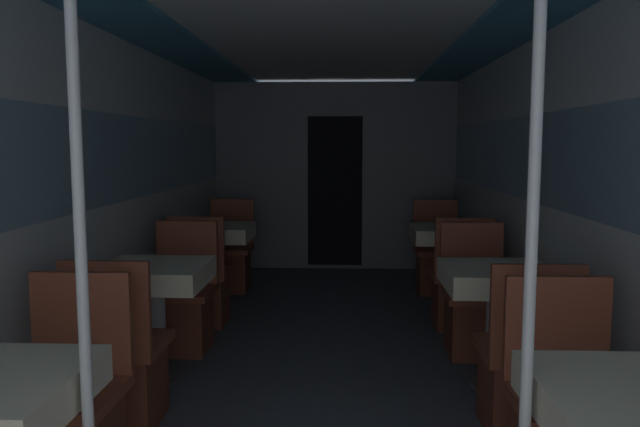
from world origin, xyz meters
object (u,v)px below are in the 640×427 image
object	(u,v)px
chair_left_near_1	(121,373)
support_pole_right_0	(531,270)
chair_left_near_2	(202,291)
chair_left_far_2	(230,263)
chair_right_near_1	(524,379)
dining_table_left_2	(217,238)
chair_right_far_1	(475,314)
dining_table_right_1	(497,286)
dining_table_left_1	(155,283)
chair_left_far_1	(182,311)
support_pole_left_0	(82,266)
chair_left_far_0	(68,427)
chair_right_near_2	(459,293)
dining_table_right_2	(448,239)
chair_right_far_2	(437,264)

from	to	relation	value
chair_left_near_1	support_pole_right_0	size ratio (longest dim) A/B	0.42
chair_left_near_1	chair_left_near_2	distance (m)	1.84
chair_left_far_2	chair_right_near_1	distance (m)	3.70
dining_table_left_2	chair_right_far_1	size ratio (longest dim) A/B	0.81
dining_table_right_1	dining_table_left_1	bearing A→B (deg)	180.00
chair_left_far_1	chair_right_far_1	world-z (taller)	same
support_pole_left_0	chair_right_far_1	size ratio (longest dim) A/B	2.40
chair_left_far_0	chair_right_near_2	xyz separation A→B (m)	(2.08, 2.47, 0.00)
chair_left_near_2	support_pole_right_0	xyz separation A→B (m)	(1.72, -3.07, 0.81)
dining_table_left_2	chair_left_far_2	world-z (taller)	chair_left_far_2
dining_table_left_1	dining_table_right_2	world-z (taller)	same
chair_left_far_0	support_pole_left_0	bearing A→B (deg)	120.25
dining_table_right_1	chair_right_near_2	bearing A→B (deg)	90.00
chair_right_far_1	support_pole_left_0	bearing A→B (deg)	54.83
dining_table_right_1	chair_left_far_0	bearing A→B (deg)	-149.32
chair_right_far_2	dining_table_left_2	bearing A→B (deg)	16.28
chair_left_near_1	dining_table_right_2	bearing A→B (deg)	49.66
chair_left_near_1	dining_table_left_2	bearing A→B (deg)	90.00
chair_right_near_2	dining_table_right_1	bearing A→B (deg)	-90.00
dining_table_left_2	chair_left_far_2	bearing A→B (deg)	90.00
chair_left_far_2	chair_right_far_1	world-z (taller)	same
dining_table_left_2	chair_right_near_1	xyz separation A→B (m)	(2.08, -2.45, -0.34)
support_pole_right_0	chair_right_near_2	world-z (taller)	support_pole_right_0
chair_left_far_0	dining_table_right_1	world-z (taller)	chair_left_far_0
chair_right_far_1	chair_right_near_2	world-z (taller)	same
chair_left_far_0	chair_right_near_2	world-z (taller)	same
chair_left_far_2	dining_table_right_1	size ratio (longest dim) A/B	1.23
support_pole_right_0	chair_right_near_2	bearing A→B (deg)	83.43
dining_table_right_1	chair_right_far_2	world-z (taller)	chair_right_far_2
chair_left_far_0	dining_table_left_1	distance (m)	1.28
chair_left_far_0	chair_right_near_1	world-z (taller)	same
dining_table_left_1	chair_left_far_2	distance (m)	2.47
chair_left_far_2	chair_right_far_1	bearing A→B (deg)	138.48
dining_table_left_1	chair_left_far_1	distance (m)	0.70
dining_table_left_1	support_pole_right_0	xyz separation A→B (m)	(1.72, -1.84, 0.47)
dining_table_right_2	chair_left_far_2	bearing A→B (deg)	163.72
chair_left_near_1	chair_right_near_1	world-z (taller)	same
dining_table_right_2	support_pole_right_0	bearing A→B (deg)	-95.50
support_pole_left_0	chair_left_far_1	xyz separation A→B (m)	(-0.35, 2.45, -0.81)
dining_table_left_1	chair_right_near_2	size ratio (longest dim) A/B	0.81
support_pole_left_0	dining_table_right_2	xyz separation A→B (m)	(1.72, 3.68, -0.47)
chair_left_far_0	chair_left_near_2	world-z (taller)	same
chair_left_far_0	chair_left_far_1	bearing A→B (deg)	-90.00
chair_left_far_0	dining_table_left_2	bearing A→B (deg)	-90.00
support_pole_left_0	dining_table_left_2	size ratio (longest dim) A/B	2.95
chair_left_far_0	chair_left_near_1	world-z (taller)	same
chair_right_near_1	chair_right_far_2	distance (m)	3.05
dining_table_right_1	chair_right_far_1	world-z (taller)	chair_right_far_1
dining_table_right_2	chair_left_near_1	bearing A→B (deg)	-130.34
chair_left_far_1	chair_right_near_1	size ratio (longest dim) A/B	1.00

